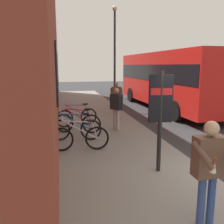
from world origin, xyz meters
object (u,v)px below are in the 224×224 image
(city_bus, at_px, (168,77))
(pedestrian_crossing_street, at_px, (116,104))
(bicycle_beside_lamp, at_px, (78,123))
(street_lamp, at_px, (115,50))
(tourist_with_hotdogs, at_px, (210,163))
(bicycle_mid_rack, at_px, (80,138))
(transit_info_sign, at_px, (161,105))
(pedestrian_near_bus, at_px, (116,95))
(bicycle_under_window, at_px, (77,117))
(bicycle_leaning_wall, at_px, (75,129))

(city_bus, relative_size, pedestrian_crossing_street, 6.43)
(city_bus, bearing_deg, bicycle_beside_lamp, 130.44)
(bicycle_beside_lamp, height_order, street_lamp, street_lamp)
(city_bus, distance_m, tourist_with_hotdogs, 11.69)
(bicycle_mid_rack, relative_size, bicycle_beside_lamp, 1.04)
(transit_info_sign, distance_m, street_lamp, 8.92)
(bicycle_mid_rack, relative_size, pedestrian_near_bus, 1.07)
(pedestrian_crossing_street, bearing_deg, bicycle_under_window, 57.78)
(transit_info_sign, relative_size, street_lamp, 0.42)
(street_lamp, bearing_deg, transit_info_sign, 174.37)
(bicycle_leaning_wall, height_order, transit_info_sign, transit_info_sign)
(pedestrian_near_bus, bearing_deg, transit_info_sign, 175.07)
(bicycle_leaning_wall, bearing_deg, bicycle_beside_lamp, -9.13)
(bicycle_under_window, distance_m, city_bus, 7.06)
(bicycle_mid_rack, distance_m, street_lamp, 7.92)
(city_bus, bearing_deg, street_lamp, 90.79)
(transit_info_sign, relative_size, tourist_with_hotdogs, 1.42)
(tourist_with_hotdogs, bearing_deg, transit_info_sign, -2.01)
(bicycle_mid_rack, height_order, pedestrian_near_bus, pedestrian_near_bus)
(bicycle_leaning_wall, distance_m, pedestrian_near_bus, 4.96)
(bicycle_beside_lamp, relative_size, street_lamp, 0.30)
(transit_info_sign, bearing_deg, bicycle_beside_lamp, 23.23)
(bicycle_leaning_wall, relative_size, street_lamp, 0.31)
(bicycle_mid_rack, height_order, bicycle_leaning_wall, same)
(bicycle_leaning_wall, distance_m, tourist_with_hotdogs, 5.34)
(city_bus, distance_m, pedestrian_crossing_street, 6.46)
(city_bus, height_order, tourist_with_hotdogs, city_bus)
(pedestrian_near_bus, bearing_deg, bicycle_under_window, 136.10)
(city_bus, height_order, pedestrian_near_bus, city_bus)
(transit_info_sign, xyz_separation_m, pedestrian_near_bus, (7.21, -0.62, -0.59))
(bicycle_beside_lamp, distance_m, pedestrian_crossing_street, 1.64)
(bicycle_under_window, distance_m, pedestrian_crossing_street, 1.84)
(bicycle_leaning_wall, xyz_separation_m, transit_info_sign, (-2.91, -1.78, 1.21))
(tourist_with_hotdogs, bearing_deg, bicycle_under_window, 12.17)
(pedestrian_near_bus, height_order, pedestrian_crossing_street, pedestrian_near_bus)
(bicycle_mid_rack, height_order, bicycle_beside_lamp, same)
(tourist_with_hotdogs, height_order, street_lamp, street_lamp)
(bicycle_under_window, relative_size, city_bus, 0.16)
(bicycle_leaning_wall, relative_size, bicycle_beside_lamp, 1.03)
(bicycle_leaning_wall, bearing_deg, pedestrian_crossing_street, -57.04)
(transit_info_sign, xyz_separation_m, pedestrian_crossing_street, (3.99, 0.12, -0.59))
(bicycle_leaning_wall, xyz_separation_m, bicycle_beside_lamp, (0.91, -0.15, 0.00))
(bicycle_under_window, height_order, street_lamp, street_lamp)
(bicycle_mid_rack, xyz_separation_m, pedestrian_near_bus, (5.37, -2.35, 0.62))
(city_bus, distance_m, street_lamp, 3.64)
(city_bus, xyz_separation_m, pedestrian_near_bus, (-1.55, 3.54, -0.79))
(bicycle_under_window, relative_size, pedestrian_crossing_street, 1.05)
(pedestrian_near_bus, bearing_deg, bicycle_mid_rack, 156.35)
(transit_info_sign, height_order, pedestrian_near_bus, transit_info_sign)
(pedestrian_near_bus, bearing_deg, tourist_with_hotdogs, 175.73)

